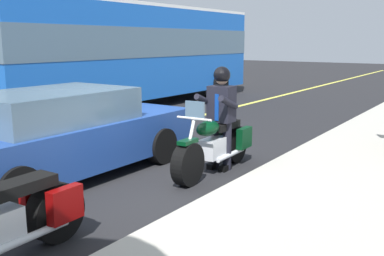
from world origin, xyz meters
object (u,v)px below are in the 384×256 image
(motorcycle_main, at_px, (215,145))
(bus_near, at_px, (133,49))
(car_silver, at_px, (61,134))
(rider_main, at_px, (221,109))

(motorcycle_main, height_order, bus_near, bus_near)
(motorcycle_main, distance_m, car_silver, 2.51)
(bus_near, distance_m, car_silver, 8.12)
(rider_main, distance_m, car_silver, 2.63)
(motorcycle_main, distance_m, bus_near, 8.27)
(bus_near, bearing_deg, car_silver, 33.75)
(bus_near, bearing_deg, motorcycle_main, 51.47)
(bus_near, bearing_deg, rider_main, 52.47)
(motorcycle_main, distance_m, rider_main, 0.61)
(motorcycle_main, xyz_separation_m, rider_main, (-0.19, -0.01, 0.58))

